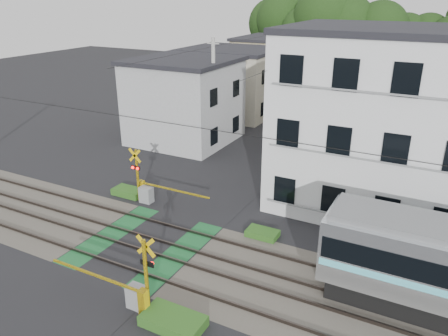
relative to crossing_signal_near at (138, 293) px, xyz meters
The scene contains 11 objects.
ground 4.53m from the crossing_signal_near, 125.29° to the left, with size 120.00×120.00×0.00m, color black.
track_bed 4.53m from the crossing_signal_near, 125.29° to the left, with size 120.00×120.00×0.14m.
crossing_signal_near is the anchor object (origin of this frame).
crossing_signal_far 8.95m from the crossing_signal_near, 125.29° to the left, with size 4.74×0.65×3.09m.
apartment_block 14.95m from the crossing_signal_near, 65.78° to the left, with size 10.20×8.36×9.30m.
houses_row 29.77m from the crossing_signal_near, 94.51° to the left, with size 22.07×31.35×6.80m.
tree_hill 52.24m from the crossing_signal_near, 93.54° to the left, with size 40.00×13.86×11.82m.
catenary 5.84m from the crossing_signal_near, 47.20° to the left, with size 60.00×5.04×7.00m.
utility_poles 27.12m from the crossing_signal_near, 97.77° to the left, with size 7.90×42.00×8.00m.
pedestrian 35.55m from the crossing_signal_near, 91.96° to the left, with size 0.56×0.37×1.55m, color #30363C.
weed_patches 3.70m from the crossing_signal_near, 103.09° to the left, with size 10.25×8.80×0.40m.
Camera 1 is at (11.34, -13.67, 10.78)m, focal length 35.00 mm.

